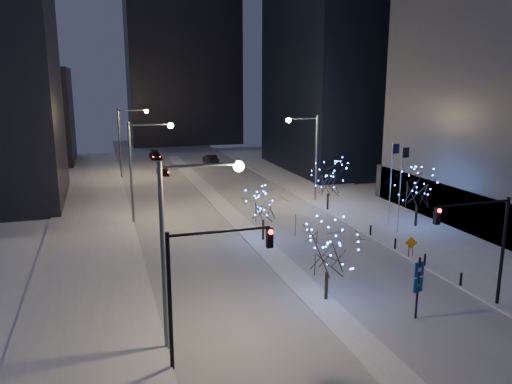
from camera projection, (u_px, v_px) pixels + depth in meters
name	position (u px, v px, depth m)	size (l,w,h in m)	color
ground	(355.00, 338.00, 27.38)	(160.00, 160.00, 0.00)	white
road	(214.00, 198.00, 59.97)	(20.00, 130.00, 0.02)	#AEB2BD
median	(224.00, 208.00, 55.30)	(2.00, 80.00, 0.15)	silver
east_sidewalk	(392.00, 220.00, 50.37)	(10.00, 90.00, 0.15)	silver
west_sidewalk	(91.00, 248.00, 41.90)	(8.00, 90.00, 0.15)	silver
filler_west_far	(15.00, 117.00, 83.24)	(18.00, 16.00, 16.00)	black
horizon_block	(182.00, 48.00, 110.25)	(24.00, 14.00, 42.00)	black
street_lamp_w_near	(183.00, 229.00, 25.22)	(4.40, 0.56, 10.00)	#595E66
street_lamp_w_mid	(141.00, 158.00, 48.50)	(4.40, 0.56, 10.00)	#595E66
street_lamp_w_far	(127.00, 133.00, 71.78)	(4.40, 0.56, 10.00)	#595E66
street_lamp_east	(309.00, 147.00, 56.86)	(3.90, 0.56, 10.00)	#595E66
traffic_signal_west	(202.00, 274.00, 23.87)	(5.26, 0.43, 7.00)	black
traffic_signal_east	(484.00, 235.00, 29.88)	(5.26, 0.43, 7.00)	black
flagpoles	(396.00, 180.00, 46.30)	(1.35, 2.60, 8.00)	silver
bollards	(409.00, 251.00, 39.54)	(0.16, 12.16, 0.90)	black
car_near	(162.00, 170.00, 74.86)	(1.69, 4.21, 1.43)	black
car_mid	(210.00, 159.00, 84.74)	(1.67, 4.78, 1.57)	black
car_far	(155.00, 155.00, 90.08)	(1.92, 4.72, 1.37)	black
holiday_tree_median_near	(328.00, 249.00, 31.22)	(4.97, 4.97, 5.27)	black
holiday_tree_median_far	(263.00, 206.00, 43.31)	(4.18, 4.18, 4.61)	black
holiday_tree_plaza_near	(418.00, 189.00, 47.35)	(5.30, 5.30, 5.62)	black
holiday_tree_plaza_far	(328.00, 179.00, 53.54)	(4.81, 4.81, 5.40)	black
wayfinding_sign	(418.00, 282.00, 29.13)	(0.68, 0.22, 3.82)	black
construction_sign	(411.00, 245.00, 39.43)	(0.99, 0.27, 1.66)	black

